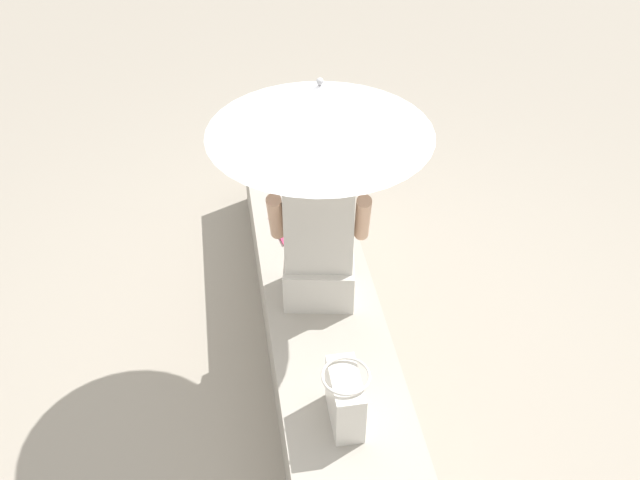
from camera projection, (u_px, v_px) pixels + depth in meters
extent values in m
plane|color=#9E9384|center=(321.00, 352.00, 3.80)|extent=(14.00, 14.00, 0.00)
cube|color=#A8A093|center=(321.00, 324.00, 3.67)|extent=(2.99, 0.56, 0.43)
cube|color=beige|center=(319.00, 278.00, 3.46)|extent=(0.34, 0.39, 0.22)
cube|color=beige|center=(319.00, 222.00, 3.25)|extent=(0.25, 0.35, 0.48)
sphere|color=tan|center=(319.00, 159.00, 3.03)|extent=(0.20, 0.20, 0.20)
cylinder|color=tan|center=(276.00, 217.00, 3.23)|extent=(0.21, 0.10, 0.32)
cylinder|color=tan|center=(363.00, 218.00, 3.23)|extent=(0.21, 0.10, 0.32)
cylinder|color=#B7B7BC|center=(321.00, 199.00, 3.20)|extent=(0.02, 0.02, 1.13)
cone|color=silver|center=(321.00, 109.00, 2.92)|extent=(0.98, 0.98, 0.22)
sphere|color=#B7B7BC|center=(321.00, 81.00, 2.84)|extent=(0.03, 0.03, 0.03)
cube|color=silver|center=(345.00, 399.00, 2.86)|extent=(0.27, 0.12, 0.25)
torus|color=silver|center=(346.00, 376.00, 2.77)|extent=(0.20, 0.20, 0.01)
cube|color=silver|center=(302.00, 146.00, 4.39)|extent=(0.23, 0.16, 0.28)
torus|color=silver|center=(301.00, 124.00, 4.29)|extent=(0.18, 0.18, 0.01)
cube|color=#D83866|center=(293.00, 227.00, 3.96)|extent=(0.31, 0.25, 0.01)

